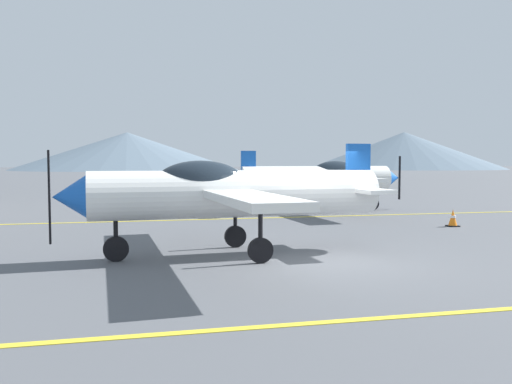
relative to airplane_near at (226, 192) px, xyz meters
name	(u,v)px	position (x,y,z in m)	size (l,w,h in m)	color
ground_plane	(324,258)	(2.14, -0.88, -1.51)	(400.00, 400.00, 0.00)	#54565B
apron_line_near	(434,314)	(2.14, -5.44, -1.51)	(80.00, 0.16, 0.01)	yellow
apron_line_far	(246,218)	(2.14, 7.82, -1.51)	(80.00, 0.16, 0.01)	yellow
airplane_near	(226,192)	(0.00, 0.00, 0.00)	(7.81, 8.98, 2.69)	white
airplane_mid	(323,178)	(6.07, 9.89, 0.00)	(7.81, 8.99, 2.69)	white
traffic_cone_side	(453,218)	(8.56, 3.74, -1.23)	(0.36, 0.36, 0.59)	black
hill_centerleft	(127,151)	(-3.87, 131.87, 3.45)	(59.04, 59.04, 9.92)	slate
hill_centerright	(404,151)	(75.56, 129.05, 3.90)	(56.83, 56.83, 10.82)	slate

